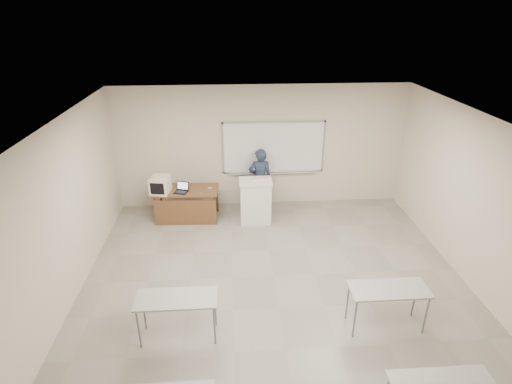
{
  "coord_description": "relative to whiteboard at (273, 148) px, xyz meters",
  "views": [
    {
      "loc": [
        -0.74,
        -5.2,
        4.62
      ],
      "look_at": [
        -0.24,
        2.2,
        1.14
      ],
      "focal_mm": 28.0,
      "sensor_mm": 36.0,
      "label": 1
    }
  ],
  "objects": [
    {
      "name": "mouse",
      "position": [
        -1.55,
        -0.69,
        -0.71
      ],
      "size": [
        0.12,
        0.1,
        0.04
      ],
      "primitive_type": "ellipsoid",
      "rotation": [
        0.0,
        0.0,
        0.31
      ],
      "color": "#A8ABAF",
      "rests_on": "instructor_desk"
    },
    {
      "name": "student_desks",
      "position": [
        -0.3,
        -5.32,
        -0.81
      ],
      "size": [
        4.4,
        2.2,
        0.73
      ],
      "color": "#ADACA7",
      "rests_on": "floor"
    },
    {
      "name": "podium",
      "position": [
        -0.5,
        -0.92,
        -0.96
      ],
      "size": [
        0.74,
        0.54,
        1.03
      ],
      "rotation": [
        0.0,
        0.0,
        -0.0
      ],
      "color": "white",
      "rests_on": "floor"
    },
    {
      "name": "floor",
      "position": [
        -0.3,
        -3.97,
        -1.49
      ],
      "size": [
        7.0,
        8.0,
        0.01
      ],
      "primitive_type": "cube",
      "color": "gray",
      "rests_on": "ground"
    },
    {
      "name": "laptop",
      "position": [
        -2.2,
        -0.8,
        -0.68
      ],
      "size": [
        0.29,
        0.27,
        0.22
      ],
      "rotation": [
        0.0,
        0.0,
        -0.3
      ],
      "color": "black",
      "rests_on": "instructor_desk"
    },
    {
      "name": "keyboard",
      "position": [
        -0.35,
        -0.84,
        -0.43
      ],
      "size": [
        0.47,
        0.24,
        0.02
      ],
      "primitive_type": "cube",
      "rotation": [
        0.0,
        0.0,
        0.21
      ],
      "color": "beige",
      "rests_on": "podium"
    },
    {
      "name": "whiteboard",
      "position": [
        0.0,
        0.0,
        0.0
      ],
      "size": [
        2.48,
        0.1,
        1.31
      ],
      "color": "white",
      "rests_on": "floor"
    },
    {
      "name": "presenter",
      "position": [
        -0.34,
        -0.25,
        -0.7
      ],
      "size": [
        0.57,
        0.38,
        1.56
      ],
      "primitive_type": "imported",
      "rotation": [
        0.0,
        0.0,
        3.15
      ],
      "color": "black",
      "rests_on": "floor"
    },
    {
      "name": "instructor_desk",
      "position": [
        -2.1,
        -0.78,
        -0.93
      ],
      "size": [
        1.48,
        0.74,
        0.75
      ],
      "rotation": [
        0.0,
        0.0,
        -0.04
      ],
      "color": "brown",
      "rests_on": "floor"
    },
    {
      "name": "crt_monitor",
      "position": [
        -2.65,
        -0.79,
        -0.54
      ],
      "size": [
        0.41,
        0.46,
        0.39
      ],
      "rotation": [
        0.0,
        0.0,
        -0.17
      ],
      "color": "beige",
      "rests_on": "instructor_desk"
    }
  ]
}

